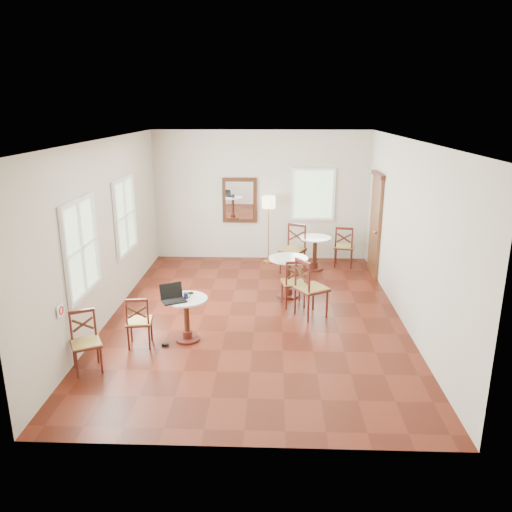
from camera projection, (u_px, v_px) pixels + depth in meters
The scene contains 17 objects.
ground at pixel (255, 316), 8.71m from camera, with size 7.00×7.00×0.00m, color #571B0E.
room_shell at pixel (252, 206), 8.43m from camera, with size 5.02×7.02×3.01m.
cafe_table_near at pixel (187, 314), 7.68m from camera, with size 0.66×0.66×0.70m.
cafe_table_mid at pixel (288, 273), 9.46m from camera, with size 0.74×0.74×0.78m.
cafe_table_back at pixel (315, 250), 11.06m from camera, with size 0.70×0.70×0.74m.
chair_near_a at pixel (139, 321), 7.50m from camera, with size 0.42×0.42×0.82m.
chair_near_b at pixel (86, 342), 6.82m from camera, with size 0.52×0.52×0.84m.
chair_mid_a at pixel (294, 283), 9.03m from camera, with size 0.49×0.49×0.90m.
chair_mid_b at pixel (310, 288), 8.55m from camera, with size 0.66×0.66×1.04m.
chair_back_a at pixel (344, 246), 11.26m from camera, with size 0.51×0.51×0.95m.
chair_back_b at pixel (293, 249), 10.86m from camera, with size 0.65×0.65×1.05m.
floor_lamp at pixel (269, 207), 11.34m from camera, with size 0.30×0.30×1.56m.
laptop at pixel (173, 297), 7.50m from camera, with size 0.44×0.42×0.25m.
mouse at pixel (191, 293), 7.77m from camera, with size 0.10×0.06×0.04m, color black.
navy_mug at pixel (186, 295), 7.59m from camera, with size 0.11×0.07×0.09m.
water_glass at pixel (186, 295), 7.59m from camera, with size 0.07×0.07×0.11m, color white.
power_adapter at pixel (165, 345), 7.61m from camera, with size 0.10×0.06×0.04m, color black.
Camera 1 is at (0.31, -8.03, 3.51)m, focal length 35.06 mm.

